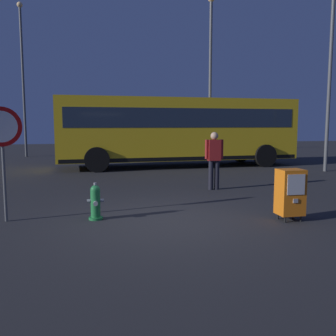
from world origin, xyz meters
The scene contains 9 objects.
ground_plane centered at (0.00, 0.00, 0.00)m, with size 60.00×60.00×0.00m, color #262628.
fire_hydrant centered at (-1.36, 0.37, 0.35)m, with size 0.33×0.32×0.75m.
newspaper_box_primary centered at (2.39, -0.51, 0.57)m, with size 0.48×0.42×1.02m.
stop_sign centered at (-3.08, 0.59, 1.60)m, with size 0.71×0.31×2.23m.
pedestrian centered at (2.08, 3.12, 0.95)m, with size 0.55×0.22×1.67m.
bus_near centered at (2.48, 9.20, 1.71)m, with size 10.58×3.08×3.00m.
street_light_near_left centered at (-5.01, 15.95, 4.93)m, with size 0.32×0.32×8.70m.
street_light_near_right centered at (4.27, 10.08, 4.48)m, with size 0.32×0.32×7.81m.
street_light_far_left centered at (7.88, 6.17, 4.81)m, with size 0.32×0.32×8.45m.
Camera 1 is at (-1.48, -7.03, 1.90)m, focal length 39.73 mm.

